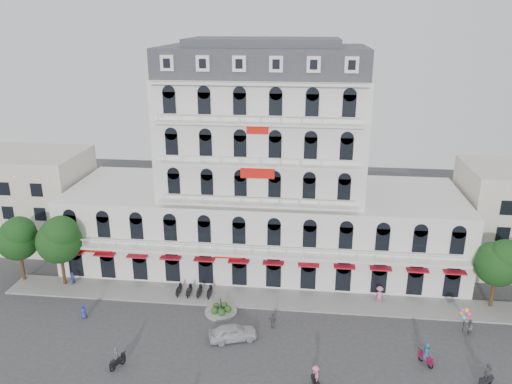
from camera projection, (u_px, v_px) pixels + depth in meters
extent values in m
plane|color=#38383A|center=(243.00, 353.00, 43.73)|extent=(120.00, 120.00, 0.00)
cube|color=gray|center=(254.00, 298.00, 52.15)|extent=(53.00, 4.00, 0.16)
cube|color=silver|center=(263.00, 225.00, 59.13)|extent=(45.00, 14.00, 9.00)
cube|color=silver|center=(263.00, 134.00, 55.51)|extent=(22.00, 12.00, 13.00)
cube|color=#2D3035|center=(264.00, 60.00, 52.87)|extent=(21.56, 11.76, 3.00)
cube|color=#2D3035|center=(264.00, 42.00, 52.24)|extent=(15.84, 8.64, 0.80)
cube|color=#AA1526|center=(256.00, 262.00, 52.43)|extent=(40.50, 1.00, 0.15)
cube|color=#B4120B|center=(257.00, 172.00, 50.59)|extent=(3.50, 0.10, 1.40)
cube|color=beige|center=(31.00, 198.00, 63.63)|extent=(14.00, 10.00, 12.00)
cylinder|color=gray|center=(221.00, 312.00, 49.63)|extent=(3.20, 3.20, 0.24)
cylinder|color=black|center=(221.00, 305.00, 49.37)|extent=(0.08, 0.08, 1.40)
sphere|color=#2A511B|center=(228.00, 309.00, 49.45)|extent=(0.70, 0.70, 0.70)
sphere|color=#2A511B|center=(224.00, 305.00, 50.12)|extent=(0.70, 0.70, 0.70)
sphere|color=#2A511B|center=(216.00, 306.00, 49.97)|extent=(0.70, 0.70, 0.70)
sphere|color=#2A511B|center=(215.00, 311.00, 49.21)|extent=(0.70, 0.70, 0.70)
sphere|color=#2A511B|center=(222.00, 313.00, 48.87)|extent=(0.70, 0.70, 0.70)
cylinder|color=#382314|center=(23.00, 266.00, 55.23)|extent=(0.36, 0.36, 3.52)
sphere|color=#123915|center=(18.00, 240.00, 54.18)|extent=(4.48, 4.48, 4.48)
sphere|color=#123915|center=(19.00, 232.00, 53.50)|extent=(3.52, 3.52, 3.52)
sphere|color=#123915|center=(15.00, 233.00, 54.29)|extent=(3.20, 3.20, 3.20)
cylinder|color=#382314|center=(63.00, 270.00, 54.21)|extent=(0.36, 0.36, 3.74)
sphere|color=#123915|center=(59.00, 241.00, 53.09)|extent=(4.76, 4.76, 4.76)
sphere|color=#123915|center=(61.00, 233.00, 52.39)|extent=(3.74, 3.74, 3.74)
sphere|color=#123915|center=(56.00, 234.00, 53.18)|extent=(3.40, 3.40, 3.40)
cylinder|color=#382314|center=(493.00, 292.00, 50.05)|extent=(0.36, 0.36, 3.43)
sphere|color=#123915|center=(498.00, 265.00, 49.02)|extent=(4.37, 4.37, 4.37)
sphere|color=#123915|center=(506.00, 257.00, 48.36)|extent=(3.43, 3.43, 3.43)
sphere|color=#123915|center=(493.00, 257.00, 49.14)|extent=(3.12, 3.12, 3.12)
imported|color=silver|center=(233.00, 332.00, 45.29)|extent=(4.70, 3.05, 1.49)
cube|color=black|center=(117.00, 362.00, 41.71)|extent=(1.02, 1.49, 0.35)
torus|color=black|center=(123.00, 361.00, 42.23)|extent=(0.39, 0.59, 0.60)
torus|color=black|center=(113.00, 368.00, 41.37)|extent=(0.39, 0.59, 0.60)
imported|color=#55545C|center=(117.00, 355.00, 41.50)|extent=(0.57, 0.65, 1.49)
cube|color=maroon|center=(426.00, 359.00, 42.08)|extent=(1.12, 1.44, 0.35)
torus|color=black|center=(421.00, 358.00, 42.63)|extent=(0.43, 0.57, 0.60)
torus|color=black|center=(430.00, 365.00, 41.71)|extent=(0.43, 0.57, 0.60)
imported|color=#275375|center=(427.00, 352.00, 41.84)|extent=(0.87, 0.95, 1.62)
cube|color=#222428|center=(486.00, 380.00, 39.58)|extent=(1.41, 1.19, 0.35)
torus|color=black|center=(490.00, 381.00, 39.93)|extent=(0.55, 0.46, 0.60)
imported|color=#58585F|center=(488.00, 373.00, 39.33)|extent=(1.06, 0.94, 1.72)
cube|color=black|center=(315.00, 382.00, 39.39)|extent=(0.70, 1.54, 0.35)
torus|color=black|center=(313.00, 380.00, 40.00)|extent=(0.26, 0.61, 0.60)
imported|color=#DA738C|center=(316.00, 375.00, 39.16)|extent=(0.82, 1.15, 1.60)
imported|color=navy|center=(83.00, 311.00, 48.54)|extent=(0.83, 0.62, 1.53)
imported|color=#505057|center=(273.00, 321.00, 46.95)|extent=(0.95, 0.47, 1.56)
imported|color=pink|center=(379.00, 295.00, 50.99)|extent=(1.30, 0.81, 1.93)
imported|color=navy|center=(73.00, 279.00, 54.46)|extent=(0.60, 0.69, 1.58)
imported|color=slate|center=(469.00, 327.00, 45.95)|extent=(0.84, 0.94, 1.61)
cylinder|color=black|center=(464.00, 323.00, 46.21)|extent=(0.04, 0.04, 2.00)
sphere|color=#E54C99|center=(469.00, 314.00, 45.84)|extent=(0.44, 0.44, 0.44)
sphere|color=yellow|center=(467.00, 310.00, 46.07)|extent=(0.44, 0.44, 0.44)
sphere|color=#994CD8|center=(463.00, 310.00, 46.10)|extent=(0.44, 0.44, 0.44)
sphere|color=orange|center=(461.00, 313.00, 45.90)|extent=(0.44, 0.44, 0.44)
sphere|color=#4CB2E5|center=(464.00, 318.00, 45.67)|extent=(0.44, 0.44, 0.44)
sphere|color=#D8334C|center=(468.00, 318.00, 45.66)|extent=(0.44, 0.44, 0.44)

